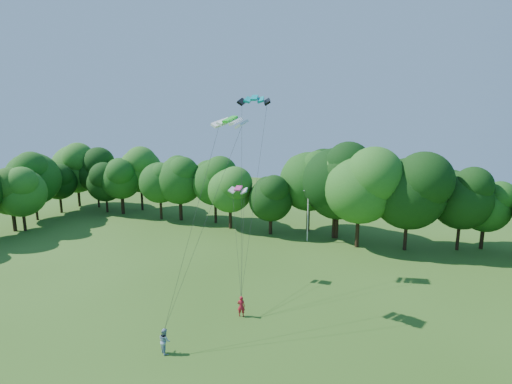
% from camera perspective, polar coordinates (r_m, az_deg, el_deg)
% --- Properties ---
extents(utility_pole, '(1.41, 0.40, 7.15)m').
position_cam_1_polar(utility_pole, '(54.07, 7.42, -3.23)').
color(utility_pole, beige).
rests_on(utility_pole, ground).
extents(kite_flyer_left, '(0.78, 0.64, 1.84)m').
position_cam_1_polar(kite_flyer_left, '(35.41, -2.13, -16.00)').
color(kite_flyer_left, '#B31727').
rests_on(kite_flyer_left, ground).
extents(kite_flyer_right, '(1.17, 1.10, 1.90)m').
position_cam_1_polar(kite_flyer_right, '(31.46, -12.92, -20.00)').
color(kite_flyer_right, '#88A4BD').
rests_on(kite_flyer_right, ground).
extents(kite_teal, '(3.49, 2.24, 0.66)m').
position_cam_1_polar(kite_teal, '(41.15, -0.22, 13.30)').
color(kite_teal, '#05979D').
rests_on(kite_teal, ground).
extents(kite_green, '(3.24, 1.99, 0.57)m').
position_cam_1_polar(kite_green, '(32.99, -3.73, 10.32)').
color(kite_green, '#20D725').
rests_on(kite_green, ground).
extents(kite_pink, '(2.00, 1.12, 0.43)m').
position_cam_1_polar(kite_pink, '(40.40, -2.55, 0.54)').
color(kite_pink, '#D0398C').
rests_on(kite_pink, ground).
extents(tree_back_west, '(7.35, 7.35, 10.70)m').
position_cam_1_polar(tree_back_west, '(71.54, -18.75, 2.24)').
color(tree_back_west, '#311D13').
rests_on(tree_back_west, ground).
extents(tree_back_center, '(10.18, 10.18, 14.80)m').
position_cam_1_polar(tree_back_center, '(55.02, 11.32, 2.79)').
color(tree_back_center, black).
rests_on(tree_back_center, ground).
extents(tree_flank_west, '(6.78, 6.78, 9.86)m').
position_cam_1_polar(tree_flank_west, '(67.74, -31.66, 0.23)').
color(tree_flank_west, black).
rests_on(tree_flank_west, ground).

